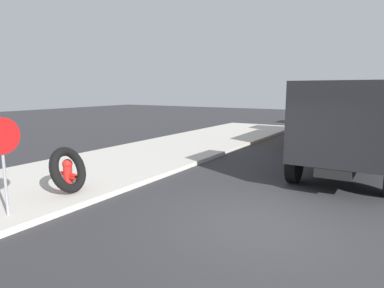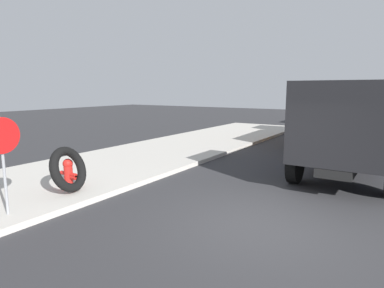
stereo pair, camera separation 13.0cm
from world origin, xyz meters
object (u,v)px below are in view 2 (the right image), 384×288
object	(u,v)px
fire_hydrant	(69,172)
dump_truck_blue	(354,126)
dump_truck_gray	(357,104)
loose_tire	(69,169)
stop_sign	(3,148)
dump_truck_orange	(332,112)

from	to	relation	value
fire_hydrant	dump_truck_blue	world-z (taller)	dump_truck_blue
fire_hydrant	dump_truck_gray	xyz separation A→B (m)	(23.53, -4.33, 1.05)
dump_truck_blue	dump_truck_gray	distance (m)	17.28
loose_tire	dump_truck_gray	world-z (taller)	dump_truck_gray
fire_hydrant	stop_sign	xyz separation A→B (m)	(-2.02, -0.63, 1.02)
stop_sign	dump_truck_orange	size ratio (longest dim) A/B	0.29
loose_tire	dump_truck_blue	size ratio (longest dim) A/B	0.17
dump_truck_blue	dump_truck_orange	bearing A→B (deg)	15.63
stop_sign	fire_hydrant	bearing A→B (deg)	17.20
dump_truck_blue	dump_truck_orange	world-z (taller)	same
fire_hydrant	dump_truck_gray	world-z (taller)	dump_truck_gray
loose_tire	fire_hydrant	bearing A→B (deg)	53.64
fire_hydrant	stop_sign	size ratio (longest dim) A/B	0.38
dump_truck_blue	stop_sign	bearing A→B (deg)	146.40
loose_tire	stop_sign	world-z (taller)	stop_sign
stop_sign	dump_truck_orange	xyz separation A→B (m)	(14.75, -3.78, 0.02)
stop_sign	dump_truck_blue	bearing A→B (deg)	-33.60
fire_hydrant	dump_truck_blue	distance (m)	8.93
stop_sign	dump_truck_blue	world-z (taller)	dump_truck_blue
loose_tire	stop_sign	bearing A→B (deg)	-172.69
loose_tire	dump_truck_orange	distance (m)	13.66
stop_sign	dump_truck_gray	bearing A→B (deg)	-8.25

